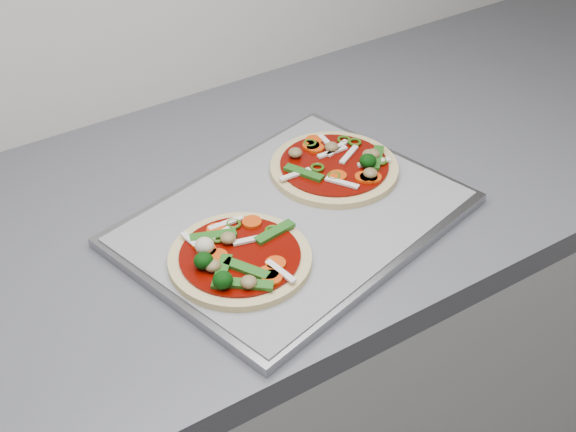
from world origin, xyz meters
TOP-DOWN VIEW (x-y plane):
  - baking_tray at (0.63, 1.22)m, footprint 0.49×0.41m
  - parchment at (0.63, 1.22)m, footprint 0.47×0.39m
  - pizza_left at (0.52, 1.17)m, footprint 0.24×0.24m
  - pizza_right at (0.74, 1.27)m, footprint 0.21×0.21m

SIDE VIEW (x-z plane):
  - baking_tray at x=0.63m, z-range 0.90..0.91m
  - parchment at x=0.63m, z-range 0.91..0.92m
  - pizza_right at x=0.74m, z-range 0.91..0.94m
  - pizza_left at x=0.52m, z-range 0.91..0.94m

